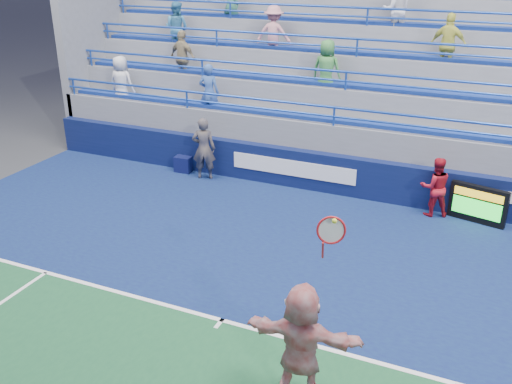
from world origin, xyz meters
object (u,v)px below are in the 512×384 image
at_px(serve_speed_board, 478,205).
at_px(line_judge, 204,149).
at_px(tennis_player, 301,342).
at_px(judge_chair, 185,162).
at_px(ball_girl, 435,187).

relative_size(serve_speed_board, line_judge, 0.75).
height_order(serve_speed_board, tennis_player, tennis_player).
bearing_deg(judge_chair, tennis_player, -49.56).
relative_size(serve_speed_board, judge_chair, 1.57).
relative_size(judge_chair, tennis_player, 0.28).
bearing_deg(ball_girl, line_judge, -20.31).
distance_m(serve_speed_board, tennis_player, 7.57).
xyz_separation_m(judge_chair, tennis_player, (6.35, -7.45, 0.68)).
bearing_deg(serve_speed_board, ball_girl, -179.70).
height_order(tennis_player, ball_girl, tennis_player).
distance_m(judge_chair, line_judge, 1.08).
height_order(serve_speed_board, ball_girl, ball_girl).
xyz_separation_m(judge_chair, line_judge, (0.83, -0.28, 0.63)).
height_order(judge_chair, line_judge, line_judge).
height_order(judge_chair, tennis_player, tennis_player).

